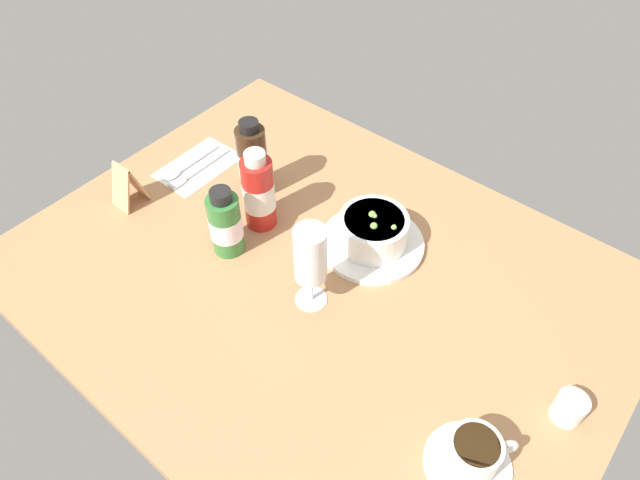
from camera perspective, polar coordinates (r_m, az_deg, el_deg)
ground_plane at (r=106.56cm, az=-0.29°, el=-4.05°), size 110.00×84.00×3.00cm
porridge_bowl at (r=107.98cm, az=5.37°, el=0.71°), size 20.23×20.23×8.25cm
cutlery_setting at (r=129.83cm, az=-12.37°, el=7.29°), size 11.64×17.94×0.90cm
coffee_cup at (r=87.36cm, az=15.13°, el=-20.27°), size 12.70×12.70×7.10cm
creamer_jug at (r=96.17cm, az=23.90°, el=-15.18°), size 5.17×5.39×5.32cm
wine_glass at (r=92.98cm, az=-0.98°, el=-1.80°), size 5.79×5.79×17.74cm
sauce_bottle_red at (r=109.66cm, az=-6.22°, el=4.79°), size 6.32×6.32×17.66cm
sauce_bottle_green at (r=106.43cm, az=-9.52°, el=1.63°), size 6.25×6.25×14.84cm
sauce_bottle_brown at (r=116.59cm, az=-6.81°, el=7.90°), size 6.15×6.15×17.90cm
menu_card at (r=122.05cm, az=-18.95°, el=5.33°), size 5.19×6.31×9.78cm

